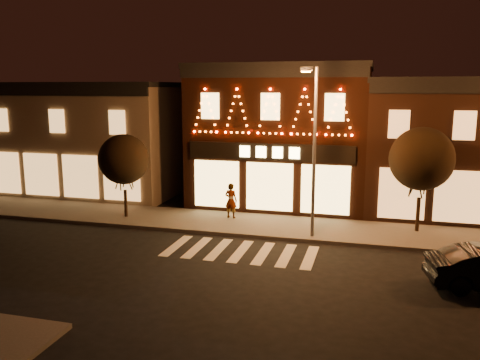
% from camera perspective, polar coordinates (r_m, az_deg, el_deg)
% --- Properties ---
extents(ground, '(120.00, 120.00, 0.00)m').
position_cam_1_polar(ground, '(18.08, -3.31, -12.19)').
color(ground, black).
rests_on(ground, ground).
extents(sidewalk_far, '(44.00, 4.00, 0.15)m').
position_cam_1_polar(sidewalk_far, '(24.99, 6.95, -5.52)').
color(sidewalk_far, '#47423D').
rests_on(sidewalk_far, ground).
extents(building_left, '(12.20, 8.28, 7.30)m').
position_cam_1_polar(building_left, '(35.13, -16.40, 4.78)').
color(building_left, '#766554').
rests_on(building_left, ground).
extents(building_pulp, '(10.20, 8.34, 8.30)m').
position_cam_1_polar(building_pulp, '(30.36, 5.04, 5.26)').
color(building_pulp, black).
rests_on(building_pulp, ground).
extents(building_right_a, '(9.20, 8.28, 7.50)m').
position_cam_1_polar(building_right_a, '(30.23, 23.08, 3.66)').
color(building_right_a, black).
rests_on(building_right_a, ground).
extents(streetlamp_mid, '(0.60, 1.78, 7.74)m').
position_cam_1_polar(streetlamp_mid, '(22.42, 8.44, 4.62)').
color(streetlamp_mid, '#59595E').
rests_on(streetlamp_mid, sidewalk_far).
extents(tree_left, '(2.66, 2.66, 4.44)m').
position_cam_1_polar(tree_left, '(26.79, -13.25, 2.33)').
color(tree_left, black).
rests_on(tree_left, sidewalk_far).
extents(tree_right, '(3.01, 3.01, 5.03)m').
position_cam_1_polar(tree_right, '(24.86, 20.21, 2.29)').
color(tree_right, black).
rests_on(tree_right, sidewalk_far).
extents(pedestrian, '(0.74, 0.55, 1.87)m').
position_cam_1_polar(pedestrian, '(26.25, -1.05, -2.38)').
color(pedestrian, gray).
rests_on(pedestrian, sidewalk_far).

